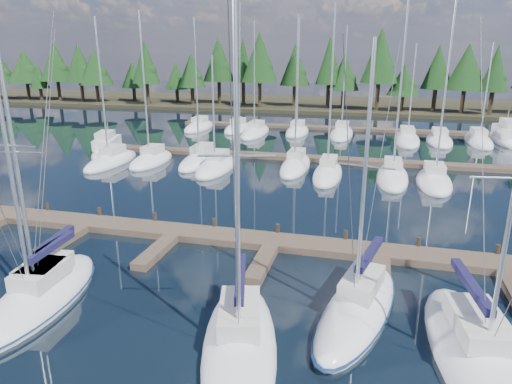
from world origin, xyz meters
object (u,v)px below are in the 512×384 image
(front_sailboat_4, at_px, (358,309))
(front_sailboat_5, at_px, (479,356))
(main_dock, at_px, (271,246))
(front_sailboat_1, at_px, (39,300))
(front_sailboat_3, at_px, (240,344))
(motor_yacht_left, at_px, (108,149))
(motor_yacht_right, at_px, (507,139))
(front_sailboat_2, at_px, (43,293))

(front_sailboat_4, height_order, front_sailboat_5, front_sailboat_5)
(main_dock, height_order, front_sailboat_1, front_sailboat_1)
(front_sailboat_3, xyz_separation_m, motor_yacht_left, (-23.93, 29.67, 0.17))
(front_sailboat_5, height_order, motor_yacht_right, front_sailboat_5)
(front_sailboat_4, height_order, motor_yacht_right, front_sailboat_4)
(front_sailboat_4, bearing_deg, front_sailboat_3, -139.08)
(motor_yacht_left, height_order, motor_yacht_right, motor_yacht_right)
(front_sailboat_4, relative_size, front_sailboat_5, 0.94)
(front_sailboat_4, bearing_deg, motor_yacht_right, 69.77)
(front_sailboat_2, xyz_separation_m, motor_yacht_right, (29.89, 45.81, 0.24))
(front_sailboat_2, height_order, motor_yacht_right, front_sailboat_2)
(motor_yacht_left, bearing_deg, front_sailboat_1, -63.38)
(main_dock, xyz_separation_m, front_sailboat_5, (9.36, -7.74, 0.07))
(main_dock, xyz_separation_m, front_sailboat_3, (0.85, -9.23, 0.08))
(front_sailboat_1, relative_size, front_sailboat_5, 1.03)
(front_sailboat_4, xyz_separation_m, motor_yacht_left, (-28.09, 26.06, 0.18))
(main_dock, bearing_deg, motor_yacht_right, 60.95)
(motor_yacht_left, bearing_deg, front_sailboat_2, -63.27)
(front_sailboat_1, relative_size, motor_yacht_right, 1.35)
(front_sailboat_2, distance_m, front_sailboat_5, 18.18)
(front_sailboat_2, bearing_deg, front_sailboat_5, 0.41)
(motor_yacht_right, bearing_deg, front_sailboat_1, -122.66)
(front_sailboat_2, distance_m, front_sailboat_4, 14.02)
(front_sailboat_1, relative_size, front_sailboat_4, 1.10)
(motor_yacht_left, bearing_deg, motor_yacht_right, 21.63)
(front_sailboat_2, height_order, front_sailboat_3, front_sailboat_3)
(front_sailboat_3, bearing_deg, front_sailboat_4, 40.92)
(front_sailboat_4, distance_m, motor_yacht_left, 38.32)
(front_sailboat_2, xyz_separation_m, front_sailboat_3, (9.68, -1.36, 0.01))
(main_dock, relative_size, motor_yacht_left, 5.17)
(main_dock, bearing_deg, front_sailboat_4, -48.25)
(front_sailboat_3, distance_m, front_sailboat_4, 5.51)
(front_sailboat_3, bearing_deg, motor_yacht_left, 128.89)
(front_sailboat_4, relative_size, motor_yacht_left, 1.41)
(motor_yacht_right, bearing_deg, main_dock, -119.05)
(front_sailboat_5, bearing_deg, front_sailboat_4, 154.04)
(motor_yacht_right, bearing_deg, front_sailboat_2, -123.13)
(front_sailboat_4, height_order, motor_yacht_left, front_sailboat_4)
(front_sailboat_2, bearing_deg, front_sailboat_3, -8.01)
(main_dock, bearing_deg, front_sailboat_1, -135.79)
(front_sailboat_2, bearing_deg, front_sailboat_1, -69.30)
(motor_yacht_left, bearing_deg, front_sailboat_5, -40.98)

